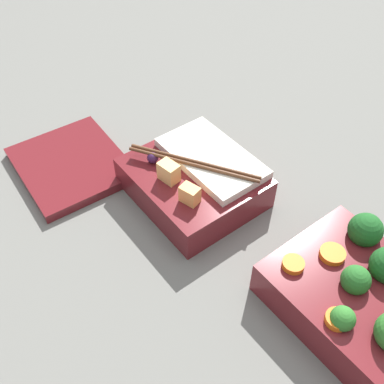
# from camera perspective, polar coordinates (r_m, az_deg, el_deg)

# --- Properties ---
(ground_plane) EXTENTS (3.00, 3.00, 0.00)m
(ground_plane) POSITION_cam_1_polar(r_m,az_deg,el_deg) (0.61, 8.41, -6.97)
(ground_plane) COLOR slate
(bento_tray_vegetable) EXTENTS (0.18, 0.16, 0.08)m
(bento_tray_vegetable) POSITION_cam_1_polar(r_m,az_deg,el_deg) (0.56, 20.46, -11.73)
(bento_tray_vegetable) COLOR maroon
(bento_tray_vegetable) RESTS_ON ground_plane
(bento_tray_rice) EXTENTS (0.18, 0.16, 0.08)m
(bento_tray_rice) POSITION_cam_1_polar(r_m,az_deg,el_deg) (0.64, 0.37, 1.55)
(bento_tray_rice) COLOR maroon
(bento_tray_rice) RESTS_ON ground_plane
(bento_lid) EXTENTS (0.18, 0.16, 0.01)m
(bento_lid) POSITION_cam_1_polar(r_m,az_deg,el_deg) (0.72, -15.07, 3.41)
(bento_lid) COLOR maroon
(bento_lid) RESTS_ON ground_plane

